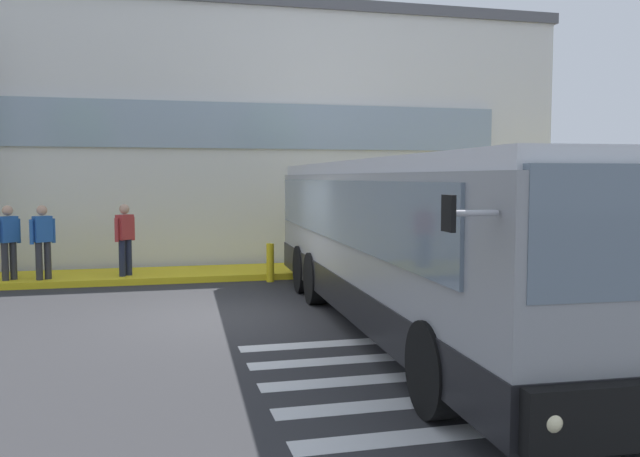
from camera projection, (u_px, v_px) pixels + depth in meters
ground_plane at (233, 316)px, 11.85m from camera, size 80.00×90.00×0.02m
bay_paint_stripes at (435, 374)px, 8.27m from camera, size 4.40×3.96×0.01m
terminal_building at (172, 143)px, 22.63m from camera, size 22.16×13.80×7.24m
boarding_curb at (211, 273)px, 16.49m from camera, size 24.36×2.00×0.15m
bus_main_foreground at (417, 247)px, 10.65m from camera, size 3.49×11.56×2.70m
passenger_near_column at (8, 237)px, 14.86m from camera, size 0.51×0.51×1.68m
passenger_by_doorway at (43, 238)px, 14.92m from camera, size 0.50×0.39×1.68m
passenger_at_curb_edge at (125, 236)px, 15.49m from camera, size 0.44×0.45×1.68m
safety_bollard_yellow at (270, 263)px, 15.61m from camera, size 0.18×0.18×0.90m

